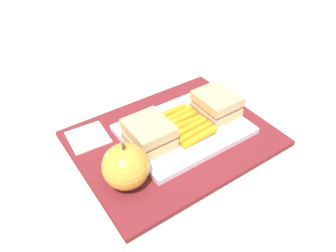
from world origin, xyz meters
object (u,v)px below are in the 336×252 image
(sandwich_half_left, at_px, (216,104))
(carrot_sticks_bundle, at_px, (184,124))
(apple, at_px, (126,166))
(food_tray, at_px, (184,129))
(sandwich_half_right, at_px, (149,133))
(paper_napkin, at_px, (88,137))

(sandwich_half_left, height_order, carrot_sticks_bundle, sandwich_half_left)
(apple, bearing_deg, food_tray, -161.95)
(sandwich_half_left, bearing_deg, apple, 12.15)
(carrot_sticks_bundle, xyz_separation_m, apple, (0.15, 0.05, 0.02))
(sandwich_half_right, bearing_deg, apple, 33.82)
(food_tray, xyz_separation_m, sandwich_half_left, (-0.08, 0.00, 0.03))
(sandwich_half_right, bearing_deg, sandwich_half_left, 180.00)
(sandwich_half_left, xyz_separation_m, apple, (0.23, 0.05, 0.00))
(sandwich_half_right, distance_m, apple, 0.09)
(sandwich_half_right, xyz_separation_m, carrot_sticks_bundle, (-0.08, -0.00, -0.02))
(carrot_sticks_bundle, bearing_deg, food_tray, 153.02)
(carrot_sticks_bundle, bearing_deg, apple, 18.10)
(food_tray, distance_m, sandwich_half_right, 0.08)
(sandwich_half_right, relative_size, paper_napkin, 1.14)
(apple, bearing_deg, sandwich_half_left, -167.85)
(apple, distance_m, paper_napkin, 0.14)
(food_tray, xyz_separation_m, apple, (0.15, 0.05, 0.03))
(sandwich_half_right, distance_m, carrot_sticks_bundle, 0.08)
(paper_napkin, bearing_deg, sandwich_half_right, 132.93)
(food_tray, xyz_separation_m, carrot_sticks_bundle, (0.00, -0.00, 0.01))
(sandwich_half_right, height_order, paper_napkin, sandwich_half_right)
(sandwich_half_left, relative_size, paper_napkin, 1.14)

